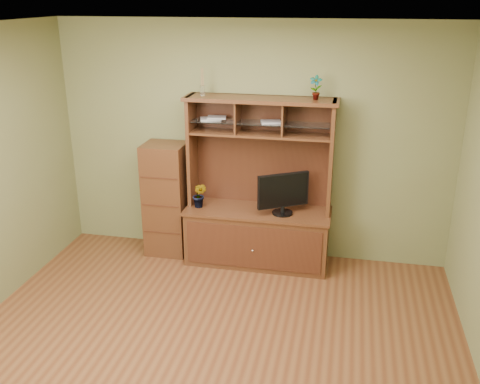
# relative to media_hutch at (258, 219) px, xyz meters

# --- Properties ---
(room) EXTENTS (4.54, 4.04, 2.74)m
(room) POSITION_rel_media_hutch_xyz_m (-0.13, -1.73, 0.83)
(room) COLOR #592F19
(room) RESTS_ON ground
(media_hutch) EXTENTS (1.66, 0.61, 1.90)m
(media_hutch) POSITION_rel_media_hutch_xyz_m (0.00, 0.00, 0.00)
(media_hutch) COLOR #442813
(media_hutch) RESTS_ON room
(monitor) EXTENTS (0.53, 0.34, 0.47)m
(monitor) POSITION_rel_media_hutch_xyz_m (0.29, -0.08, 0.37)
(monitor) COLOR black
(monitor) RESTS_ON media_hutch
(orchid_plant) EXTENTS (0.18, 0.16, 0.29)m
(orchid_plant) POSITION_rel_media_hutch_xyz_m (-0.66, -0.08, 0.27)
(orchid_plant) COLOR #2A521C
(orchid_plant) RESTS_ON media_hutch
(top_plant) EXTENTS (0.14, 0.10, 0.25)m
(top_plant) POSITION_rel_media_hutch_xyz_m (0.58, 0.08, 1.50)
(top_plant) COLOR #376E26
(top_plant) RESTS_ON media_hutch
(reed_diffuser) EXTENTS (0.06, 0.06, 0.29)m
(reed_diffuser) POSITION_rel_media_hutch_xyz_m (-0.64, 0.08, 1.49)
(reed_diffuser) COLOR silver
(reed_diffuser) RESTS_ON media_hutch
(magazines) EXTENTS (0.93, 0.23, 0.04)m
(magazines) POSITION_rel_media_hutch_xyz_m (-0.32, 0.08, 1.13)
(magazines) COLOR #A9A9AE
(magazines) RESTS_ON media_hutch
(side_cabinet) EXTENTS (0.48, 0.44, 1.34)m
(side_cabinet) POSITION_rel_media_hutch_xyz_m (-1.10, 0.04, 0.15)
(side_cabinet) COLOR #442813
(side_cabinet) RESTS_ON room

